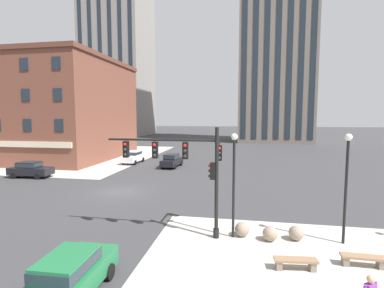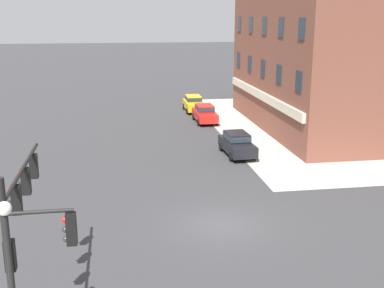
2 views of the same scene
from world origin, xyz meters
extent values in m
plane|color=#38383A|center=(0.00, 0.00, 0.00)|extent=(320.00, 320.00, 0.00)
cube|color=#B7B2A8|center=(-20.00, 20.00, 0.00)|extent=(32.00, 32.00, 0.02)
cylinder|color=black|center=(9.11, -7.89, 2.97)|extent=(0.20, 0.20, 5.94)
cylinder|color=black|center=(6.09, -7.89, 5.23)|extent=(6.04, 0.12, 0.12)
cylinder|color=black|center=(9.11, -6.99, 4.93)|extent=(0.11, 1.80, 0.11)
cube|color=black|center=(7.43, -7.89, 4.68)|extent=(0.28, 0.28, 0.90)
sphere|color=red|center=(7.43, -8.05, 4.96)|extent=(0.18, 0.18, 0.18)
sphere|color=#282828|center=(7.43, -8.05, 4.68)|extent=(0.18, 0.18, 0.18)
sphere|color=#282828|center=(7.43, -8.05, 4.40)|extent=(0.18, 0.18, 0.18)
cube|color=black|center=(5.76, -7.89, 4.68)|extent=(0.28, 0.28, 0.90)
sphere|color=red|center=(5.76, -8.05, 4.96)|extent=(0.18, 0.18, 0.18)
sphere|color=#282828|center=(5.76, -8.05, 4.68)|extent=(0.18, 0.18, 0.18)
sphere|color=#282828|center=(5.76, -8.05, 4.40)|extent=(0.18, 0.18, 0.18)
cube|color=black|center=(4.08, -7.89, 4.68)|extent=(0.28, 0.28, 0.90)
sphere|color=red|center=(4.08, -8.05, 4.96)|extent=(0.18, 0.18, 0.18)
sphere|color=#282828|center=(4.08, -8.05, 4.68)|extent=(0.18, 0.18, 0.18)
sphere|color=#282828|center=(4.08, -8.05, 4.40)|extent=(0.18, 0.18, 0.18)
cube|color=black|center=(8.91, -7.89, 3.63)|extent=(0.28, 0.28, 0.90)
sphere|color=red|center=(8.75, -7.89, 3.91)|extent=(0.18, 0.18, 0.18)
sphere|color=#282828|center=(8.75, -7.89, 3.63)|extent=(0.18, 0.18, 0.18)
sphere|color=#282828|center=(8.75, -7.89, 3.35)|extent=(0.18, 0.18, 0.18)
cube|color=black|center=(9.11, -6.19, 4.38)|extent=(0.28, 0.28, 0.90)
sphere|color=red|center=(9.11, -6.35, 4.66)|extent=(0.18, 0.18, 0.18)
sphere|color=#282828|center=(9.11, -6.35, 4.38)|extent=(0.18, 0.18, 0.18)
sphere|color=#282828|center=(9.11, -6.35, 4.10)|extent=(0.18, 0.18, 0.18)
sphere|color=white|center=(10.00, -7.65, 5.43)|extent=(0.36, 0.36, 0.36)
cube|color=black|center=(-11.77, 3.78, 0.70)|extent=(4.47, 1.94, 0.76)
cube|color=black|center=(-11.92, 3.77, 1.38)|extent=(2.17, 1.58, 0.60)
cube|color=#232D38|center=(-11.92, 3.77, 1.38)|extent=(2.26, 1.62, 0.40)
cylinder|color=black|center=(-10.45, 4.67, 0.32)|extent=(0.65, 0.25, 0.64)
cylinder|color=black|center=(-10.38, 3.00, 0.32)|extent=(0.65, 0.25, 0.64)
cylinder|color=black|center=(-13.17, 4.56, 0.32)|extent=(0.65, 0.25, 0.64)
cylinder|color=black|center=(-13.10, 2.89, 0.32)|extent=(0.65, 0.25, 0.64)
cube|color=red|center=(-23.21, 3.50, 0.70)|extent=(4.42, 1.81, 0.76)
cube|color=red|center=(-23.36, 3.50, 1.38)|extent=(2.13, 1.52, 0.60)
cube|color=#232D38|center=(-23.36, 3.50, 1.38)|extent=(2.22, 1.55, 0.40)
cylinder|color=black|center=(-21.85, 4.35, 0.32)|extent=(0.64, 0.23, 0.64)
cylinder|color=black|center=(-21.84, 2.68, 0.32)|extent=(0.64, 0.23, 0.64)
cylinder|color=black|center=(-24.58, 4.32, 0.32)|extent=(0.64, 0.23, 0.64)
cylinder|color=black|center=(-24.56, 2.65, 0.32)|extent=(0.64, 0.23, 0.64)
cube|color=gold|center=(-28.73, 3.30, 0.70)|extent=(4.41, 1.78, 0.76)
cube|color=gold|center=(-28.88, 3.30, 1.38)|extent=(2.12, 1.50, 0.60)
cube|color=#232D38|center=(-28.88, 3.30, 1.38)|extent=(2.21, 1.54, 0.40)
cylinder|color=black|center=(-27.36, 4.13, 0.32)|extent=(0.64, 0.22, 0.64)
cylinder|color=black|center=(-27.37, 2.46, 0.32)|extent=(0.64, 0.22, 0.64)
cylinder|color=black|center=(-30.09, 4.14, 0.32)|extent=(0.64, 0.22, 0.64)
cylinder|color=black|center=(-30.10, 2.47, 0.32)|extent=(0.64, 0.22, 0.64)
cube|color=brown|center=(-19.70, 17.67, 7.23)|extent=(21.39, 19.34, 14.46)
cube|color=beige|center=(-19.70, 7.88, 3.07)|extent=(20.32, 0.24, 0.70)
cube|color=#1E2833|center=(-28.25, 7.96, 5.42)|extent=(1.10, 0.08, 1.50)
cube|color=#1E2833|center=(-23.98, 7.96, 5.42)|extent=(1.10, 0.08, 1.50)
cube|color=#1E2833|center=(-19.70, 7.96, 5.42)|extent=(1.10, 0.08, 1.50)
cube|color=#1E2833|center=(-15.42, 7.96, 5.42)|extent=(1.10, 0.08, 1.50)
cube|color=#1E2833|center=(-11.14, 7.96, 5.42)|extent=(1.10, 0.08, 1.50)
cube|color=#1E2833|center=(-28.25, 7.96, 9.04)|extent=(1.10, 0.08, 1.50)
cube|color=#1E2833|center=(-23.98, 7.96, 9.04)|extent=(1.10, 0.08, 1.50)
cube|color=#1E2833|center=(-19.70, 7.96, 9.04)|extent=(1.10, 0.08, 1.50)
cube|color=#1E2833|center=(-15.42, 7.96, 9.04)|extent=(1.10, 0.08, 1.50)
cube|color=#1E2833|center=(-11.14, 7.96, 9.04)|extent=(1.10, 0.08, 1.50)
camera|label=1|loc=(10.50, -22.73, 6.51)|focal=26.84mm
camera|label=2|loc=(21.64, -4.88, 10.00)|focal=45.70mm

